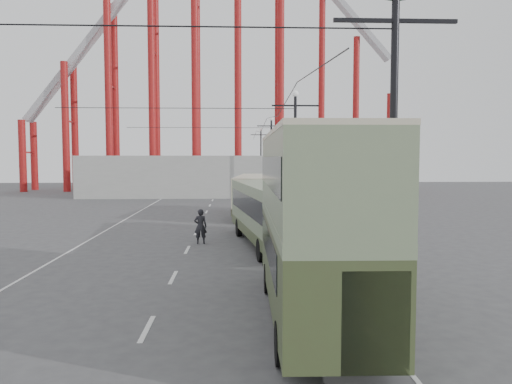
{
  "coord_description": "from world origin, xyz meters",
  "views": [
    {
      "loc": [
        1.48,
        -15.84,
        4.82
      ],
      "look_at": [
        2.6,
        10.18,
        3.0
      ],
      "focal_mm": 35.0,
      "sensor_mm": 36.0,
      "label": 1
    }
  ],
  "objects_px": {
    "double_decker_bus": "(313,215)",
    "single_decker_green": "(270,211)",
    "single_decker_cream": "(255,193)",
    "pedestrian": "(200,226)",
    "lamp_post_near": "(395,38)"
  },
  "relations": [
    {
      "from": "lamp_post_near",
      "to": "pedestrian",
      "type": "relative_size",
      "value": 5.55
    },
    {
      "from": "lamp_post_near",
      "to": "pedestrian",
      "type": "distance_m",
      "value": 17.44
    },
    {
      "from": "lamp_post_near",
      "to": "double_decker_bus",
      "type": "height_order",
      "value": "lamp_post_near"
    },
    {
      "from": "double_decker_bus",
      "to": "single_decker_cream",
      "type": "xyz_separation_m",
      "value": [
        -0.68,
        26.07,
        -1.25
      ]
    },
    {
      "from": "lamp_post_near",
      "to": "pedestrian",
      "type": "height_order",
      "value": "lamp_post_near"
    },
    {
      "from": "lamp_post_near",
      "to": "single_decker_cream",
      "type": "xyz_separation_m",
      "value": [
        -2.49,
        27.72,
        -6.0
      ]
    },
    {
      "from": "double_decker_bus",
      "to": "single_decker_green",
      "type": "relative_size",
      "value": 0.86
    },
    {
      "from": "double_decker_bus",
      "to": "single_decker_cream",
      "type": "height_order",
      "value": "double_decker_bus"
    },
    {
      "from": "double_decker_bus",
      "to": "single_decker_green",
      "type": "bearing_deg",
      "value": 92.88
    },
    {
      "from": "single_decker_cream",
      "to": "lamp_post_near",
      "type": "bearing_deg",
      "value": -78.85
    },
    {
      "from": "single_decker_cream",
      "to": "single_decker_green",
      "type": "bearing_deg",
      "value": -82.78
    },
    {
      "from": "double_decker_bus",
      "to": "single_decker_cream",
      "type": "distance_m",
      "value": 26.1
    },
    {
      "from": "single_decker_cream",
      "to": "pedestrian",
      "type": "distance_m",
      "value": 13.39
    },
    {
      "from": "pedestrian",
      "to": "single_decker_cream",
      "type": "bearing_deg",
      "value": -107.71
    },
    {
      "from": "double_decker_bus",
      "to": "single_decker_green",
      "type": "distance_m",
      "value": 12.41
    }
  ]
}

